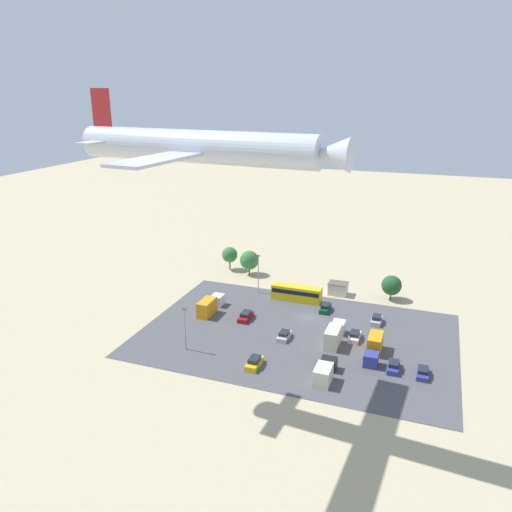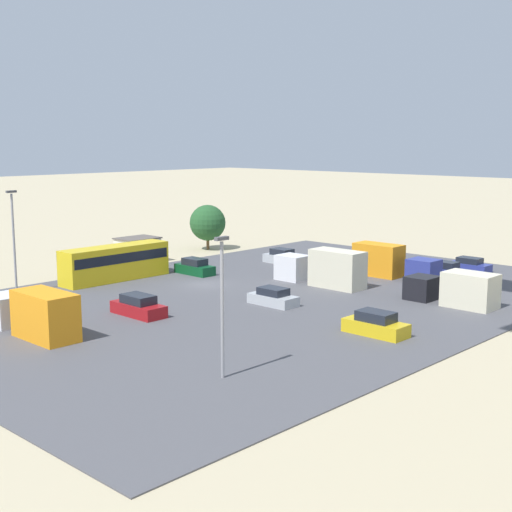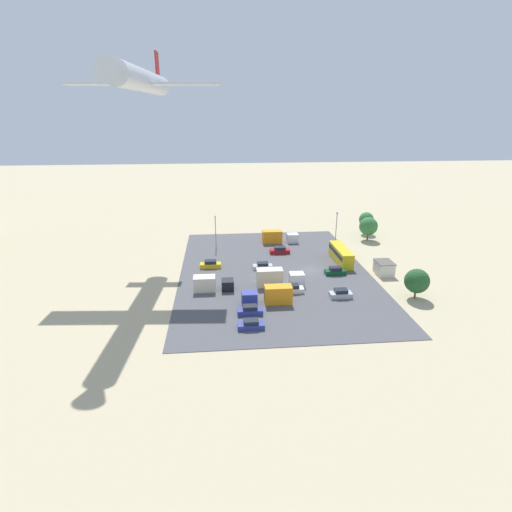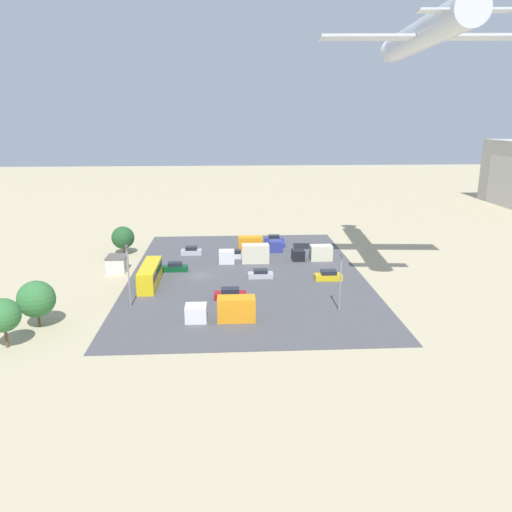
% 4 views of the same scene
% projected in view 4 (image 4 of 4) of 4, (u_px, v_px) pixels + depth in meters
% --- Properties ---
extents(ground_plane, '(400.00, 400.00, 0.00)m').
position_uv_depth(ground_plane, '(200.00, 276.00, 85.59)').
color(ground_plane, tan).
extents(parking_lot_surface, '(58.47, 39.57, 0.08)m').
position_uv_depth(parking_lot_surface, '(247.00, 275.00, 86.01)').
color(parking_lot_surface, '#4C4C51').
rests_on(parking_lot_surface, ground).
extents(shed_building, '(4.38, 3.44, 2.78)m').
position_uv_depth(shed_building, '(117.00, 264.00, 87.68)').
color(shed_building, silver).
rests_on(shed_building, ground).
extents(bus, '(11.10, 2.63, 3.34)m').
position_uv_depth(bus, '(150.00, 274.00, 80.32)').
color(bus, gold).
rests_on(bus, ground).
extents(parked_car_0, '(1.79, 4.33, 1.62)m').
position_uv_depth(parked_car_0, '(175.00, 267.00, 87.81)').
color(parked_car_0, '#0C4723').
rests_on(parked_car_0, ground).
extents(parked_car_1, '(1.95, 4.05, 1.60)m').
position_uv_depth(parked_car_1, '(191.00, 251.00, 98.43)').
color(parked_car_1, '#ADB2B7').
rests_on(parked_car_1, ground).
extents(parked_car_2, '(1.90, 4.40, 1.57)m').
position_uv_depth(parked_car_2, '(235.00, 255.00, 96.04)').
color(parked_car_2, silver).
rests_on(parked_car_2, ground).
extents(parked_car_3, '(1.94, 4.54, 1.65)m').
position_uv_depth(parked_car_3, '(328.00, 276.00, 83.09)').
color(parked_car_3, gold).
rests_on(parked_car_3, ground).
extents(parked_car_4, '(1.95, 4.78, 1.62)m').
position_uv_depth(parked_car_4, '(230.00, 294.00, 74.53)').
color(parked_car_4, maroon).
rests_on(parked_car_4, ground).
extents(parked_car_5, '(1.84, 4.25, 1.57)m').
position_uv_depth(parked_car_5, '(275.00, 244.00, 104.14)').
color(parked_car_5, navy).
rests_on(parked_car_5, ground).
extents(parked_car_6, '(1.90, 4.19, 1.43)m').
position_uv_depth(parked_car_6, '(261.00, 274.00, 84.23)').
color(parked_car_6, '#ADB2B7').
rests_on(parked_car_6, ground).
extents(parked_car_7, '(1.87, 4.20, 1.43)m').
position_uv_depth(parked_car_7, '(274.00, 239.00, 108.66)').
color(parked_car_7, navy).
rests_on(parked_car_7, ground).
extents(parked_truck_0, '(2.56, 7.56, 2.83)m').
position_uv_depth(parked_truck_0, '(315.00, 253.00, 94.47)').
color(parked_truck_0, black).
rests_on(parked_truck_0, ground).
extents(parked_truck_1, '(2.37, 9.29, 3.44)m').
position_uv_depth(parked_truck_1, '(247.00, 254.00, 92.66)').
color(parked_truck_1, silver).
rests_on(parked_truck_1, ground).
extents(parked_truck_2, '(2.35, 8.86, 3.19)m').
position_uv_depth(parked_truck_2, '(258.00, 245.00, 100.06)').
color(parked_truck_2, navy).
rests_on(parked_truck_2, ground).
extents(parked_truck_3, '(2.47, 9.28, 3.25)m').
position_uv_depth(parked_truck_3, '(225.00, 310.00, 66.22)').
color(parked_truck_3, silver).
rests_on(parked_truck_3, ground).
extents(tree_near_shed, '(4.80, 4.80, 6.18)m').
position_uv_depth(tree_near_shed, '(36.00, 299.00, 63.95)').
color(tree_near_shed, brown).
rests_on(tree_near_shed, ground).
extents(tree_apron_mid, '(4.43, 4.43, 5.56)m').
position_uv_depth(tree_apron_mid, '(123.00, 238.00, 98.31)').
color(tree_apron_mid, brown).
rests_on(tree_apron_mid, ground).
extents(tree_apron_far, '(4.01, 4.01, 6.06)m').
position_uv_depth(tree_apron_far, '(3.00, 315.00, 57.99)').
color(tree_apron_far, brown).
rests_on(tree_apron_far, ground).
extents(light_pole_lot_centre, '(0.90, 0.28, 9.07)m').
position_uv_depth(light_pole_lot_centre, '(128.00, 273.00, 70.21)').
color(light_pole_lot_centre, gray).
rests_on(light_pole_lot_centre, ground).
extents(light_pole_lot_edge, '(0.90, 0.28, 8.11)m').
position_uv_depth(light_pole_lot_edge, '(340.00, 280.00, 68.90)').
color(light_pole_lot_edge, gray).
rests_on(light_pole_lot_edge, ground).
extents(airplane, '(37.00, 30.18, 9.18)m').
position_uv_depth(airplane, '(423.00, 34.00, 71.77)').
color(airplane, silver).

